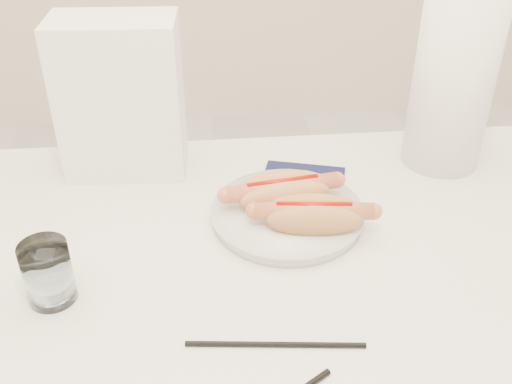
{
  "coord_description": "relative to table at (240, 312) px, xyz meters",
  "views": [
    {
      "loc": [
        -0.04,
        -0.62,
        1.31
      ],
      "look_at": [
        0.03,
        0.11,
        0.82
      ],
      "focal_mm": 42.66,
      "sensor_mm": 36.0,
      "label": 1
    }
  ],
  "objects": [
    {
      "name": "navy_napkin",
      "position": [
        0.12,
        0.22,
        0.06
      ],
      "size": [
        0.17,
        0.17,
        0.01
      ],
      "primitive_type": "cube",
      "rotation": [
        0.0,
        0.0,
        -0.28
      ],
      "color": "#111335",
      "rests_on": "table"
    },
    {
      "name": "hotdog_right",
      "position": [
        0.11,
        0.08,
        0.1
      ],
      "size": [
        0.17,
        0.08,
        0.05
      ],
      "rotation": [
        0.0,
        0.0,
        -0.11
      ],
      "color": "#BE814A",
      "rests_on": "plate"
    },
    {
      "name": "napkin_box",
      "position": [
        -0.17,
        0.31,
        0.19
      ],
      "size": [
        0.21,
        0.12,
        0.27
      ],
      "primitive_type": "cube",
      "rotation": [
        0.0,
        0.0,
        -0.06
      ],
      "color": "white",
      "rests_on": "table"
    },
    {
      "name": "paper_towel_roll",
      "position": [
        0.38,
        0.29,
        0.21
      ],
      "size": [
        0.17,
        0.17,
        0.3
      ],
      "primitive_type": "cylinder",
      "rotation": [
        0.0,
        0.0,
        -0.28
      ],
      "color": "white",
      "rests_on": "table"
    },
    {
      "name": "plate",
      "position": [
        0.08,
        0.13,
        0.07
      ],
      "size": [
        0.29,
        0.29,
        0.02
      ],
      "primitive_type": "cylinder",
      "rotation": [
        0.0,
        0.0,
        -0.32
      ],
      "color": "silver",
      "rests_on": "table"
    },
    {
      "name": "chopstick_far",
      "position": [
        0.03,
        -0.12,
        0.06
      ],
      "size": [
        0.22,
        0.03,
        0.01
      ],
      "primitive_type": "cylinder",
      "rotation": [
        0.0,
        1.57,
        -0.11
      ],
      "color": "black",
      "rests_on": "table"
    },
    {
      "name": "hotdog_left",
      "position": [
        0.08,
        0.15,
        0.1
      ],
      "size": [
        0.18,
        0.09,
        0.05
      ],
      "rotation": [
        0.0,
        0.0,
        0.15
      ],
      "color": "tan",
      "rests_on": "plate"
    },
    {
      "name": "water_glass",
      "position": [
        -0.25,
        -0.01,
        0.1
      ],
      "size": [
        0.06,
        0.06,
        0.09
      ],
      "primitive_type": "cylinder",
      "color": "silver",
      "rests_on": "table"
    },
    {
      "name": "table",
      "position": [
        0.0,
        0.0,
        0.0
      ],
      "size": [
        1.2,
        0.8,
        0.75
      ],
      "color": "white",
      "rests_on": "ground"
    }
  ]
}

